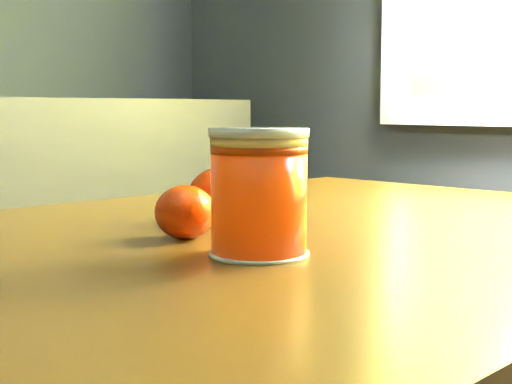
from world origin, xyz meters
TOP-DOWN VIEW (x-y plane):
  - table at (0.94, 0.19)m, footprint 1.10×0.85m
  - juice_glass at (0.84, 0.09)m, footprint 0.08×0.08m
  - orange_front at (0.83, 0.20)m, footprint 0.07×0.07m
  - orange_back at (0.91, 0.25)m, footprint 0.09×0.09m

SIDE VIEW (x-z plane):
  - table at x=0.94m, z-range 0.28..1.03m
  - orange_front at x=0.83m, z-range 0.75..0.80m
  - orange_back at x=0.91m, z-range 0.75..0.81m
  - juice_glass at x=0.84m, z-range 0.75..0.85m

